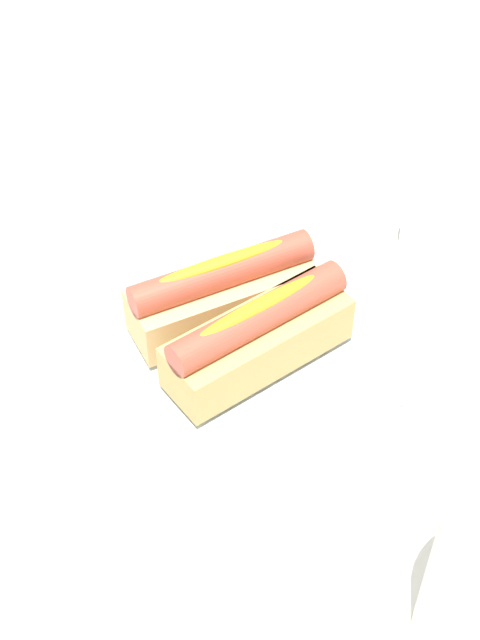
{
  "coord_description": "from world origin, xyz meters",
  "views": [
    {
      "loc": [
        0.36,
        0.37,
        0.57
      ],
      "look_at": [
        0.02,
        -0.01,
        0.05
      ],
      "focal_mm": 52.02,
      "sensor_mm": 36.0,
      "label": 1
    }
  ],
  "objects_px": {
    "hotdog_front": "(223,291)",
    "water_glass": "(442,219)",
    "hotdog_back": "(258,335)",
    "serving_bowl": "(240,349)"
  },
  "relations": [
    {
      "from": "water_glass",
      "to": "hotdog_front",
      "type": "bearing_deg",
      "value": -13.17
    },
    {
      "from": "serving_bowl",
      "to": "hotdog_back",
      "type": "distance_m",
      "value": 0.05
    },
    {
      "from": "hotdog_back",
      "to": "water_glass",
      "type": "bearing_deg",
      "value": -179.03
    },
    {
      "from": "water_glass",
      "to": "hotdog_back",
      "type": "bearing_deg",
      "value": 0.97
    },
    {
      "from": "serving_bowl",
      "to": "hotdog_front",
      "type": "bearing_deg",
      "value": -102.27
    },
    {
      "from": "serving_bowl",
      "to": "hotdog_back",
      "type": "xyz_separation_m",
      "value": [
        0.01,
        0.03,
        0.04
      ]
    },
    {
      "from": "hotdog_front",
      "to": "water_glass",
      "type": "height_order",
      "value": "hotdog_front"
    },
    {
      "from": "serving_bowl",
      "to": "hotdog_front",
      "type": "distance_m",
      "value": 0.05
    },
    {
      "from": "hotdog_front",
      "to": "water_glass",
      "type": "xyz_separation_m",
      "value": [
        -0.21,
        0.05,
        -0.01
      ]
    },
    {
      "from": "hotdog_front",
      "to": "serving_bowl",
      "type": "bearing_deg",
      "value": 77.73
    }
  ]
}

